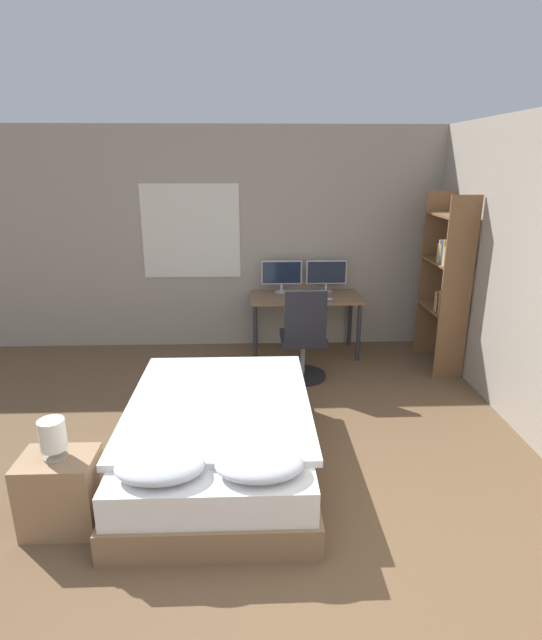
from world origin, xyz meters
name	(u,v)px	position (x,y,z in m)	size (l,w,h in m)	color
ground_plane	(286,603)	(0.00, 0.00, 0.00)	(20.00, 20.00, 0.00)	brown
wall_back	(265,240)	(-0.01, 4.08, 1.35)	(12.00, 0.08, 2.70)	#9E9384
bed	(219,437)	(-0.44, 1.30, 0.26)	(1.40, 2.08, 0.59)	#846647
nightstand	(61,492)	(-1.41, 0.67, 0.25)	(0.47, 0.35, 0.51)	#997551
bedside_lamp	(53,436)	(-1.41, 0.67, 0.66)	(0.16, 0.16, 0.26)	gray
desk	(305,304)	(0.47, 3.70, 0.64)	(1.32, 0.64, 0.73)	#846042
monitor_left	(282,274)	(0.19, 3.91, 0.96)	(0.50, 0.16, 0.40)	#B7B7BC
monitor_right	(326,274)	(0.75, 3.91, 0.96)	(0.50, 0.16, 0.40)	#B7B7BC
keyboard	(307,300)	(0.47, 3.48, 0.74)	(0.35, 0.13, 0.02)	#B7B7BC
computer_mouse	(330,299)	(0.73, 3.48, 0.75)	(0.07, 0.05, 0.04)	#B7B7BC
office_chair	(303,343)	(0.37, 2.90, 0.43)	(0.52, 0.52, 1.04)	black
bookshelf	(448,276)	(1.97, 3.18, 1.09)	(0.32, 0.74, 1.97)	brown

